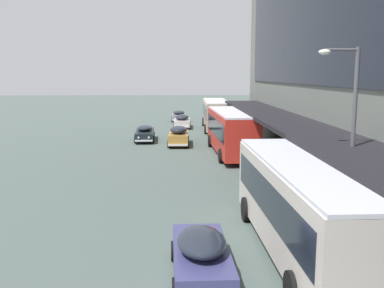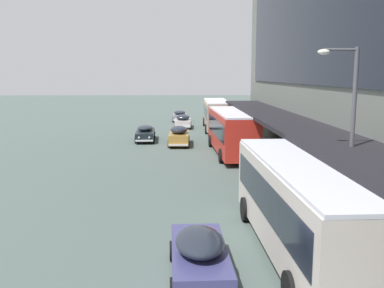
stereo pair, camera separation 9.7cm
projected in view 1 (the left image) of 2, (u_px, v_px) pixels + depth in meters
transit_bus_kerbside_front at (231, 130)px, 32.35m from camera, size 2.95×10.42×3.30m
transit_bus_kerbside_rear at (216, 113)px, 46.91m from camera, size 2.89×10.46×3.22m
transit_bus_kerbside_far at (303, 203)px, 14.10m from camera, size 2.93×10.50×3.19m
sedan_lead_near at (182, 121)px, 48.77m from camera, size 1.99×4.32×1.54m
sedan_oncoming_rear at (179, 116)px, 55.91m from camera, size 1.96×4.56×1.41m
sedan_trailing_near at (145, 133)px, 39.29m from camera, size 1.88×4.96×1.42m
sedan_second_near at (201, 255)px, 12.64m from camera, size 1.85×4.39×1.52m
sedan_oncoming_front at (179, 136)px, 36.75m from camera, size 1.88×4.54×1.70m
street_lamp at (349, 127)px, 15.57m from camera, size 1.50×0.28×6.84m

